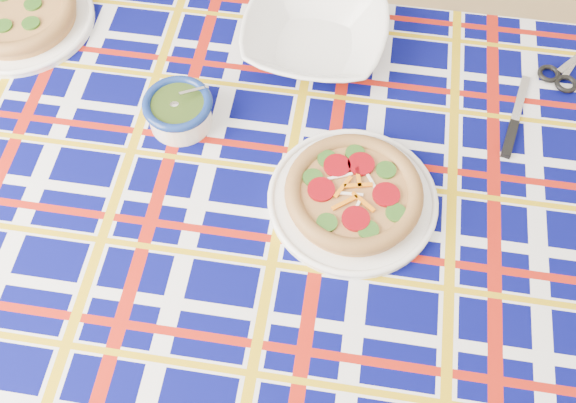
{
  "coord_description": "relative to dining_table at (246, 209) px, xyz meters",
  "views": [
    {
      "loc": [
        -0.54,
        -0.79,
        1.75
      ],
      "look_at": [
        -0.49,
        -0.23,
        0.78
      ],
      "focal_mm": 40.0,
      "sensor_mm": 36.0,
      "label": 1
    }
  ],
  "objects": [
    {
      "name": "pesto_bowl",
      "position": [
        -0.11,
        0.16,
        0.12
      ],
      "size": [
        0.14,
        0.14,
        0.08
      ],
      "primitive_type": null,
      "rotation": [
        0.0,
        0.0,
        -0.1
      ],
      "color": "#1E310D",
      "rests_on": "tablecloth"
    },
    {
      "name": "kitchen_scissors",
      "position": [
        0.69,
        0.25,
        0.09
      ],
      "size": [
        0.2,
        0.19,
        0.02
      ],
      "primitive_type": null,
      "rotation": [
        0.0,
        0.0,
        0.74
      ],
      "color": "silver",
      "rests_on": "tablecloth"
    },
    {
      "name": "floor",
      "position": [
        0.57,
        0.18,
        -0.68
      ],
      "size": [
        4.0,
        4.0,
        0.0
      ],
      "primitive_type": "plane",
      "color": "tan",
      "rests_on": "ground"
    },
    {
      "name": "main_focaccia_plate",
      "position": [
        0.19,
        -0.05,
        0.11
      ],
      "size": [
        0.4,
        0.4,
        0.06
      ],
      "primitive_type": null,
      "rotation": [
        0.0,
        0.0,
        -0.36
      ],
      "color": "#B2773F",
      "rests_on": "tablecloth"
    },
    {
      "name": "second_focaccia_plate",
      "position": [
        -0.45,
        0.45,
        0.11
      ],
      "size": [
        0.41,
        0.41,
        0.06
      ],
      "primitive_type": null,
      "rotation": [
        0.0,
        0.0,
        -0.34
      ],
      "color": "#B2773F",
      "rests_on": "tablecloth"
    },
    {
      "name": "serving_bowl",
      "position": [
        0.16,
        0.33,
        0.11
      ],
      "size": [
        0.37,
        0.37,
        0.07
      ],
      "primitive_type": "imported",
      "rotation": [
        0.0,
        0.0,
        -0.3
      ],
      "color": "white",
      "rests_on": "tablecloth"
    },
    {
      "name": "table_knife",
      "position": [
        0.55,
        0.15,
        0.08
      ],
      "size": [
        0.12,
        0.21,
        0.01
      ],
      "primitive_type": null,
      "rotation": [
        0.0,
        0.0,
        1.11
      ],
      "color": "silver",
      "rests_on": "tablecloth"
    },
    {
      "name": "dining_table",
      "position": [
        0.0,
        0.0,
        0.0
      ],
      "size": [
        1.79,
        1.35,
        0.75
      ],
      "rotation": [
        0.0,
        0.0,
        -0.24
      ],
      "color": "brown",
      "rests_on": "floor"
    },
    {
      "name": "tablecloth",
      "position": [
        0.0,
        0.0,
        0.02
      ],
      "size": [
        1.83,
        1.39,
        0.11
      ],
      "primitive_type": null,
      "rotation": [
        0.0,
        0.0,
        -0.24
      ],
      "color": "#04064E",
      "rests_on": "dining_table"
    }
  ]
}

